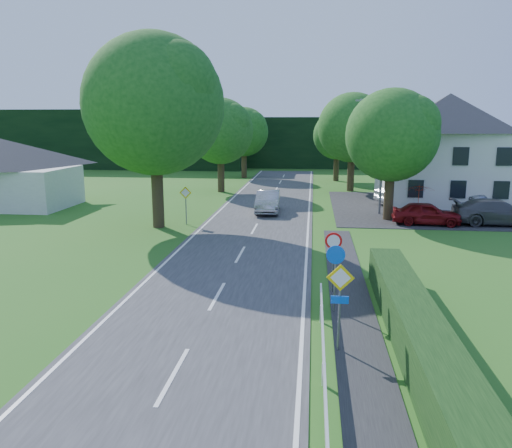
# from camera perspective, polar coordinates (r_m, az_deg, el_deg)

# --- Properties ---
(road) EXTENTS (7.00, 80.00, 0.04)m
(road) POSITION_cam_1_polar(r_m,az_deg,el_deg) (26.53, -1.19, -2.40)
(road) COLOR #333336
(road) RESTS_ON ground
(parking_pad) EXTENTS (14.00, 16.00, 0.04)m
(parking_pad) POSITION_cam_1_polar(r_m,az_deg,el_deg) (39.96, 18.77, 1.76)
(parking_pad) COLOR black
(parking_pad) RESTS_ON ground
(line_edge_left) EXTENTS (0.12, 80.00, 0.01)m
(line_edge_left) POSITION_cam_1_polar(r_m,az_deg,el_deg) (27.14, -8.01, -2.14)
(line_edge_left) COLOR white
(line_edge_left) RESTS_ON road
(line_edge_right) EXTENTS (0.12, 80.00, 0.01)m
(line_edge_right) POSITION_cam_1_polar(r_m,az_deg,el_deg) (26.30, 5.86, -2.53)
(line_edge_right) COLOR white
(line_edge_right) RESTS_ON road
(line_centre) EXTENTS (0.12, 80.00, 0.01)m
(line_centre) POSITION_cam_1_polar(r_m,az_deg,el_deg) (26.53, -1.19, -2.35)
(line_centre) COLOR white
(line_centre) RESTS_ON road
(tree_main) EXTENTS (9.40, 9.40, 11.64)m
(tree_main) POSITION_cam_1_polar(r_m,az_deg,el_deg) (30.99, -11.45, 10.25)
(tree_main) COLOR #194E17
(tree_main) RESTS_ON ground
(tree_left_far) EXTENTS (7.00, 7.00, 8.58)m
(tree_left_far) POSITION_cam_1_polar(r_m,az_deg,el_deg) (46.33, -4.06, 8.95)
(tree_left_far) COLOR #194E17
(tree_left_far) RESTS_ON ground
(tree_right_far) EXTENTS (7.40, 7.40, 9.09)m
(tree_right_far) POSITION_cam_1_polar(r_m,az_deg,el_deg) (47.67, 10.91, 9.16)
(tree_right_far) COLOR #194E17
(tree_right_far) RESTS_ON ground
(tree_left_back) EXTENTS (6.60, 6.60, 8.07)m
(tree_left_back) POSITION_cam_1_polar(r_m,az_deg,el_deg) (58.10, -1.38, 9.28)
(tree_left_back) COLOR #194E17
(tree_left_back) RESTS_ON ground
(tree_right_back) EXTENTS (6.20, 6.20, 7.56)m
(tree_right_back) POSITION_cam_1_polar(r_m,az_deg,el_deg) (55.62, 9.23, 8.76)
(tree_right_back) COLOR #194E17
(tree_right_back) RESTS_ON ground
(tree_right_mid) EXTENTS (7.00, 7.00, 8.58)m
(tree_right_mid) POSITION_cam_1_polar(r_m,az_deg,el_deg) (33.95, 15.17, 7.59)
(tree_right_mid) COLOR #194E17
(tree_right_mid) RESTS_ON ground
(treeline_left) EXTENTS (44.00, 6.00, 8.00)m
(treeline_left) POSITION_cam_1_polar(r_m,az_deg,el_deg) (74.52, -18.71, 9.18)
(treeline_left) COLOR black
(treeline_left) RESTS_ON ground
(treeline_right) EXTENTS (30.00, 5.00, 7.00)m
(treeline_right) POSITION_cam_1_polar(r_m,az_deg,el_deg) (71.70, 10.27, 9.13)
(treeline_right) COLOR black
(treeline_right) RESTS_ON ground
(bungalow_left) EXTENTS (11.00, 6.50, 5.20)m
(bungalow_left) POSITION_cam_1_polar(r_m,az_deg,el_deg) (42.72, -26.96, 5.37)
(bungalow_left) COLOR beige
(bungalow_left) RESTS_ON ground
(house_white) EXTENTS (10.60, 8.40, 8.60)m
(house_white) POSITION_cam_1_polar(r_m,az_deg,el_deg) (42.86, 20.96, 8.16)
(house_white) COLOR silver
(house_white) RESTS_ON ground
(streetlight) EXTENTS (2.03, 0.18, 8.00)m
(streetlight) POSITION_cam_1_polar(r_m,az_deg,el_deg) (35.85, 14.02, 8.13)
(streetlight) COLOR slate
(streetlight) RESTS_ON ground
(sign_priority_right) EXTENTS (0.78, 0.09, 2.59)m
(sign_priority_right) POSITION_cam_1_polar(r_m,az_deg,el_deg) (14.29, 9.58, -7.60)
(sign_priority_right) COLOR slate
(sign_priority_right) RESTS_ON ground
(sign_roundabout) EXTENTS (0.64, 0.08, 2.37)m
(sign_roundabout) POSITION_cam_1_polar(r_m,az_deg,el_deg) (17.19, 9.07, -4.69)
(sign_roundabout) COLOR slate
(sign_roundabout) RESTS_ON ground
(sign_speed_limit) EXTENTS (0.64, 0.11, 2.37)m
(sign_speed_limit) POSITION_cam_1_polar(r_m,az_deg,el_deg) (19.08, 8.83, -2.74)
(sign_speed_limit) COLOR slate
(sign_speed_limit) RESTS_ON ground
(sign_priority_left) EXTENTS (0.78, 0.09, 2.44)m
(sign_priority_left) POSITION_cam_1_polar(r_m,az_deg,el_deg) (31.86, -8.05, 2.98)
(sign_priority_left) COLOR slate
(sign_priority_left) RESTS_ON ground
(moving_car) EXTENTS (1.79, 4.72, 1.54)m
(moving_car) POSITION_cam_1_polar(r_m,az_deg,el_deg) (35.85, 1.37, 2.59)
(moving_car) COLOR #A5A4A8
(moving_car) RESTS_ON road
(motorcycle) EXTENTS (1.08, 2.08, 1.04)m
(motorcycle) POSITION_cam_1_polar(r_m,az_deg,el_deg) (35.37, 1.86, 2.05)
(motorcycle) COLOR black
(motorcycle) RESTS_ON road
(parked_car_red) EXTENTS (4.35, 2.05, 1.44)m
(parked_car_red) POSITION_cam_1_polar(r_m,az_deg,el_deg) (33.29, 18.92, 1.16)
(parked_car_red) COLOR maroon
(parked_car_red) RESTS_ON parking_pad
(parked_car_silver_a) EXTENTS (5.19, 3.25, 1.61)m
(parked_car_silver_a) POSITION_cam_1_polar(r_m,az_deg,el_deg) (40.90, 16.86, 3.27)
(parked_car_silver_a) COLOR silver
(parked_car_silver_a) RESTS_ON parking_pad
(parked_car_grey) EXTENTS (5.58, 2.33, 1.61)m
(parked_car_grey) POSITION_cam_1_polar(r_m,az_deg,el_deg) (34.97, 25.84, 1.24)
(parked_car_grey) COLOR #47464B
(parked_car_grey) RESTS_ON parking_pad
(parked_car_silver_b) EXTENTS (6.14, 5.29, 1.57)m
(parked_car_silver_b) POSITION_cam_1_polar(r_m,az_deg,el_deg) (42.08, 24.99, 2.87)
(parked_car_silver_b) COLOR silver
(parked_car_silver_b) RESTS_ON parking_pad
(parasol) EXTENTS (2.53, 2.55, 1.88)m
(parasol) POSITION_cam_1_polar(r_m,az_deg,el_deg) (38.31, 18.12, 2.86)
(parasol) COLOR red
(parasol) RESTS_ON parking_pad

